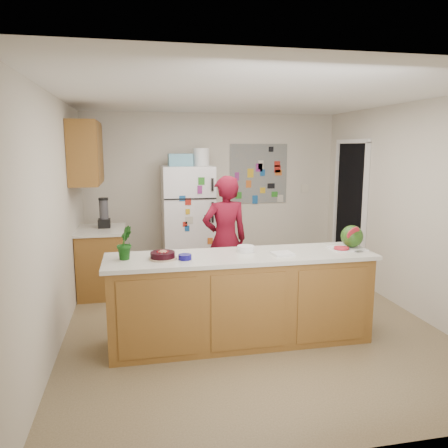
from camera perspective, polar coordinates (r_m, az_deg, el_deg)
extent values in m
cube|color=brown|center=(5.16, 3.05, -12.64)|extent=(4.00, 4.50, 0.02)
cube|color=beige|center=(7.01, -1.48, 4.07)|extent=(4.00, 0.02, 2.50)
cube|color=beige|center=(4.73, -21.10, 0.53)|extent=(0.02, 4.50, 2.50)
cube|color=beige|center=(5.66, 23.29, 1.84)|extent=(0.02, 4.50, 2.50)
cube|color=white|center=(4.79, 3.34, 16.42)|extent=(4.00, 4.50, 0.02)
cube|color=black|center=(6.91, 16.19, 1.67)|extent=(0.03, 0.85, 2.04)
cube|color=brown|center=(4.49, 2.21, -9.95)|extent=(2.60, 0.62, 0.88)
cube|color=silver|center=(4.36, 2.25, -4.26)|extent=(2.68, 0.70, 0.04)
cube|color=brown|center=(6.17, -15.63, -4.87)|extent=(0.60, 0.80, 0.86)
cube|color=silver|center=(6.07, -15.83, -0.76)|extent=(0.64, 0.84, 0.04)
cube|color=brown|center=(5.94, -17.60, 8.83)|extent=(0.35, 1.00, 0.80)
cube|color=silver|center=(6.62, -4.73, 0.20)|extent=(0.75, 0.70, 1.70)
cube|color=#5999B2|center=(6.52, -5.73, 8.34)|extent=(0.35, 0.28, 0.18)
cube|color=slate|center=(7.13, 4.53, 6.56)|extent=(0.95, 0.01, 0.95)
imported|color=maroon|center=(5.53, 0.14, -2.10)|extent=(0.64, 0.46, 1.63)
cylinder|color=black|center=(6.10, -15.41, 1.30)|extent=(0.12, 0.12, 0.38)
cube|color=white|center=(4.77, 15.77, -3.07)|extent=(0.36, 0.27, 0.01)
sphere|color=#1F4F12|center=(4.79, 16.37, -1.55)|extent=(0.23, 0.23, 0.23)
cylinder|color=#BC2D48|center=(4.68, 15.09, -3.06)|extent=(0.15, 0.15, 0.02)
cylinder|color=black|center=(4.21, -8.01, -4.10)|extent=(0.30, 0.30, 0.07)
cylinder|color=white|center=(4.47, 2.86, -3.24)|extent=(0.18, 0.18, 0.06)
cylinder|color=#0E0962|center=(4.17, -5.12, -4.31)|extent=(0.15, 0.15, 0.05)
cylinder|color=#C2AC92|center=(4.22, -7.97, -4.44)|extent=(0.29, 0.29, 0.02)
cube|color=silver|center=(4.38, 7.65, -3.86)|extent=(0.22, 0.20, 0.02)
cube|color=gray|center=(4.65, 17.22, -3.46)|extent=(0.09, 0.06, 0.01)
imported|color=#143E0D|center=(4.25, -12.89, -2.41)|extent=(0.16, 0.19, 0.32)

